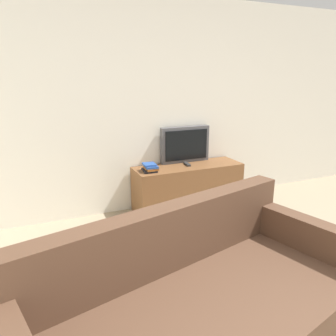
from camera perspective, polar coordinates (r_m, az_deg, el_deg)
name	(u,v)px	position (r m, az deg, el deg)	size (l,w,h in m)	color
wall_back	(148,107)	(4.13, -3.51, 10.56)	(9.00, 0.06, 2.60)	silver
tv_stand	(188,187)	(4.27, 3.49, -3.25)	(1.41, 0.45, 0.57)	brown
television	(185,144)	(4.30, 3.01, 4.11)	(0.67, 0.09, 0.47)	#4C4C51
couch	(200,316)	(2.18, 5.56, -24.23)	(2.33, 1.48, 0.86)	#4C3323
book_stack	(150,168)	(3.92, -3.14, 0.09)	(0.18, 0.23, 0.10)	black
remote_on_stand	(187,164)	(4.20, 3.35, 0.68)	(0.07, 0.17, 0.02)	#2D2D2D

